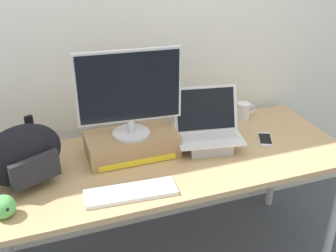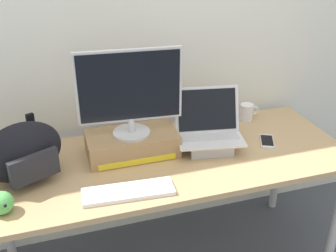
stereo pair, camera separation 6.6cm
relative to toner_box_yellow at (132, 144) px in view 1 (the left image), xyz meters
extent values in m
cube|color=silver|center=(0.16, 0.37, 0.50)|extent=(7.00, 0.10, 2.60)
cube|color=tan|center=(0.16, -0.09, -0.07)|extent=(1.87, 0.73, 0.03)
cylinder|color=#B2B2B7|center=(1.04, -0.39, -0.44)|extent=(0.05, 0.05, 0.71)
cylinder|color=#B2B2B7|center=(-0.71, 0.21, -0.44)|extent=(0.05, 0.05, 0.71)
cylinder|color=#B2B2B7|center=(1.04, 0.21, -0.44)|extent=(0.05, 0.05, 0.71)
cube|color=#9E7A51|center=(0.00, 0.00, 0.00)|extent=(0.46, 0.24, 0.12)
cube|color=yellow|center=(0.00, -0.12, -0.04)|extent=(0.39, 0.00, 0.03)
cylinder|color=silver|center=(0.00, 0.00, 0.07)|extent=(0.19, 0.19, 0.01)
cylinder|color=silver|center=(0.00, 0.00, 0.11)|extent=(0.04, 0.04, 0.08)
cube|color=silver|center=(0.00, 0.00, 0.32)|extent=(0.51, 0.06, 0.36)
cube|color=black|center=(0.00, -0.01, 0.32)|extent=(0.49, 0.05, 0.34)
cube|color=#ADADB2|center=(0.40, -0.07, -0.03)|extent=(0.25, 0.24, 0.07)
cube|color=silver|center=(0.40, -0.07, 0.01)|extent=(0.38, 0.30, 0.01)
cube|color=#B7B7BC|center=(0.40, -0.05, 0.02)|extent=(0.32, 0.19, 0.00)
cube|color=silver|center=(0.41, 0.01, 0.13)|extent=(0.35, 0.15, 0.23)
cube|color=black|center=(0.41, 0.00, 0.13)|extent=(0.32, 0.13, 0.20)
cube|color=white|center=(-0.10, -0.33, -0.05)|extent=(0.42, 0.15, 0.02)
cube|color=silver|center=(-0.10, -0.33, -0.04)|extent=(0.39, 0.13, 0.00)
ellipsoid|color=black|center=(-0.52, -0.06, 0.08)|extent=(0.42, 0.34, 0.28)
cube|color=#232328|center=(-0.48, -0.17, 0.05)|extent=(0.22, 0.12, 0.13)
cube|color=black|center=(-0.47, 0.08, 0.09)|extent=(0.04, 0.03, 0.21)
cylinder|color=silver|center=(0.74, 0.18, -0.01)|extent=(0.08, 0.08, 0.10)
torus|color=silver|center=(0.79, 0.18, 0.00)|extent=(0.06, 0.01, 0.06)
cube|color=silver|center=(0.73, -0.10, -0.05)|extent=(0.12, 0.16, 0.01)
cube|color=black|center=(0.73, -0.10, -0.05)|extent=(0.10, 0.13, 0.00)
sphere|color=#56B256|center=(-0.62, -0.30, -0.01)|extent=(0.10, 0.10, 0.10)
sphere|color=black|center=(-0.60, -0.34, 0.00)|extent=(0.01, 0.01, 0.01)
camera|label=1|loc=(-0.43, -1.78, 1.04)|focal=43.95mm
camera|label=2|loc=(-0.37, -1.80, 1.04)|focal=43.95mm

